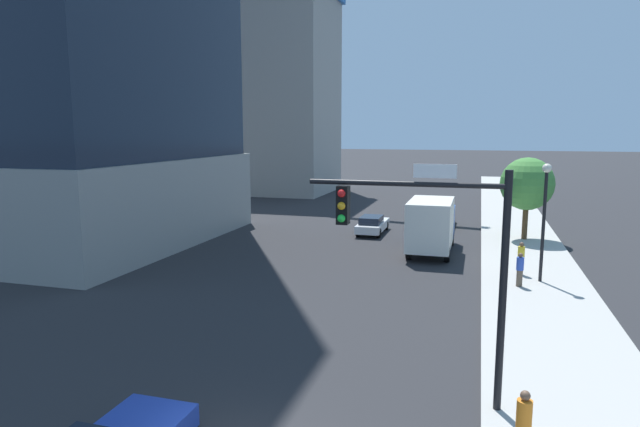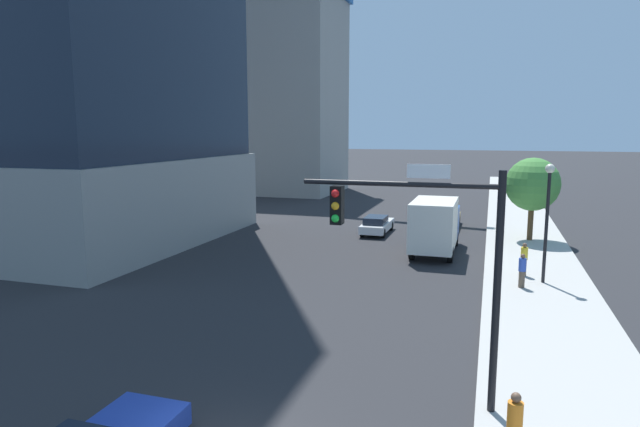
# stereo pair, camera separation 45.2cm
# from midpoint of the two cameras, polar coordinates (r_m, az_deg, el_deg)

# --- Properties ---
(sidewalk) EXTENTS (5.08, 120.00, 0.15)m
(sidewalk) POSITION_cam_midpoint_polar(r_m,az_deg,el_deg) (31.01, 20.84, -5.64)
(sidewalk) COLOR #B2AFA8
(sidewalk) RESTS_ON ground
(construction_building) EXTENTS (22.58, 12.92, 32.48)m
(construction_building) POSITION_cam_midpoint_polar(r_m,az_deg,el_deg) (66.70, -4.44, 14.58)
(construction_building) COLOR #9E9B93
(construction_building) RESTS_ON ground
(traffic_light_pole) EXTENTS (5.27, 0.48, 6.46)m
(traffic_light_pole) POSITION_cam_midpoint_polar(r_m,az_deg,el_deg) (14.53, 10.92, -2.94)
(traffic_light_pole) COLOR black
(traffic_light_pole) RESTS_ON sidewalk
(street_lamp) EXTENTS (0.44, 0.44, 5.75)m
(street_lamp) POSITION_cam_midpoint_polar(r_m,az_deg,el_deg) (28.09, 22.06, 0.84)
(street_lamp) COLOR black
(street_lamp) RESTS_ON sidewalk
(street_tree) EXTENTS (3.53, 3.53, 5.52)m
(street_tree) POSITION_cam_midpoint_polar(r_m,az_deg,el_deg) (38.85, 20.57, 2.90)
(street_tree) COLOR brown
(street_tree) RESTS_ON sidewalk
(car_white) EXTENTS (1.73, 4.62, 1.33)m
(car_white) POSITION_cam_midpoint_polar(r_m,az_deg,el_deg) (39.68, 5.18, -1.15)
(car_white) COLOR silver
(car_white) RESTS_ON ground
(car_gold) EXTENTS (1.76, 4.72, 1.43)m
(car_gold) POSITION_cam_midpoint_polar(r_m,az_deg,el_deg) (43.33, 12.35, -0.44)
(car_gold) COLOR #AD8938
(car_gold) RESTS_ON ground
(box_truck) EXTENTS (2.47, 6.88, 3.37)m
(box_truck) POSITION_cam_midpoint_polar(r_m,az_deg,el_deg) (33.69, 11.23, -1.04)
(box_truck) COLOR #1E4799
(box_truck) RESTS_ON ground
(pedestrian_orange_shirt) EXTENTS (0.34, 0.34, 1.69)m
(pedestrian_orange_shirt) POSITION_cam_midpoint_polar(r_m,az_deg,el_deg) (13.58, 19.60, -20.23)
(pedestrian_orange_shirt) COLOR black
(pedestrian_orange_shirt) RESTS_ON sidewalk
(pedestrian_blue_shirt) EXTENTS (0.34, 0.34, 1.61)m
(pedestrian_blue_shirt) POSITION_cam_midpoint_polar(r_m,az_deg,el_deg) (27.34, 19.76, -5.54)
(pedestrian_blue_shirt) COLOR brown
(pedestrian_blue_shirt) RESTS_ON sidewalk
(pedestrian_yellow_shirt) EXTENTS (0.34, 0.34, 1.68)m
(pedestrian_yellow_shirt) POSITION_cam_midpoint_polar(r_m,az_deg,el_deg) (29.55, 19.90, -4.42)
(pedestrian_yellow_shirt) COLOR brown
(pedestrian_yellow_shirt) RESTS_ON sidewalk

